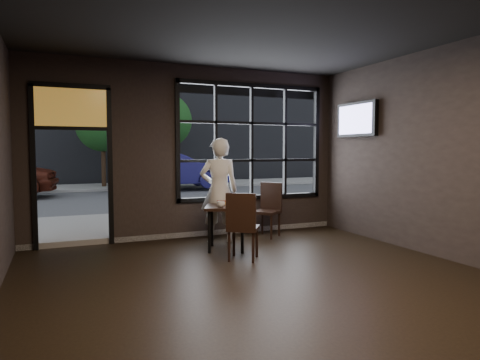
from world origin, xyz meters
name	(u,v)px	position (x,y,z in m)	size (l,w,h in m)	color
floor	(283,295)	(0.00, 0.00, -0.01)	(6.00, 7.00, 0.02)	black
ceiling	(285,5)	(0.00, 0.00, 3.21)	(6.00, 7.00, 0.02)	black
wall_right	(474,153)	(3.00, 0.00, 1.60)	(0.04, 7.00, 3.20)	black
window_frame	(252,142)	(1.20, 3.50, 1.80)	(3.06, 0.12, 2.28)	black
stained_transom	(71,107)	(-2.10, 3.50, 2.35)	(1.20, 0.06, 0.70)	orange
street_asphalt	(99,176)	(0.00, 24.00, -0.02)	(60.00, 41.00, 0.04)	#545456
building_across	(98,52)	(0.00, 23.00, 7.50)	(28.00, 12.00, 15.00)	#5B5956
cafe_table	(227,228)	(0.20, 2.29, 0.36)	(0.67, 0.67, 0.73)	black
chair_near	(243,226)	(0.19, 1.59, 0.51)	(0.44, 0.44, 1.02)	black
chair_window	(267,210)	(1.27, 2.96, 0.51)	(0.44, 0.44, 1.02)	black
man	(219,190)	(0.28, 2.86, 0.92)	(0.67, 0.44, 1.85)	silver
hotdog	(223,203)	(0.20, 2.46, 0.75)	(0.20, 0.08, 0.06)	tan
cup	(221,204)	(0.05, 2.17, 0.77)	(0.12, 0.12, 0.10)	silver
tv	(357,119)	(2.93, 2.47, 2.22)	(0.13, 1.11, 0.65)	black
navy_car	(172,170)	(1.92, 12.81, 0.83)	(1.55, 4.43, 1.46)	#1A1753
tree_left	(103,126)	(-0.57, 14.74, 2.67)	(2.22, 2.22, 3.80)	#332114
tree_right	(164,121)	(2.11, 14.91, 2.95)	(2.46, 2.46, 4.19)	#332114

